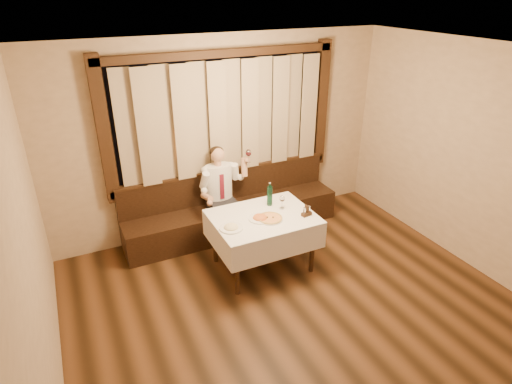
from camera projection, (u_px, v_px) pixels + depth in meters
name	position (u px, v px, depth m)	size (l,w,h in m)	color
room	(295.00, 184.00, 4.41)	(5.01, 6.01, 2.81)	black
banquette	(232.00, 212.00, 6.35)	(3.20, 0.61, 0.94)	black
dining_table	(263.00, 223.00, 5.37)	(1.27, 0.97, 0.76)	black
pizza	(270.00, 218.00, 5.25)	(0.32, 0.32, 0.03)	white
pasta_red	(260.00, 216.00, 5.24)	(0.29, 0.29, 0.10)	white
pasta_cream	(231.00, 226.00, 5.03)	(0.28, 0.28, 0.10)	white
green_bottle	(270.00, 196.00, 5.53)	(0.07, 0.07, 0.32)	#0D3F27
table_wine_glass	(282.00, 199.00, 5.44)	(0.07, 0.07, 0.18)	white
cruet_caddy	(307.00, 212.00, 5.32)	(0.14, 0.09, 0.14)	black
seated_man	(221.00, 187.00, 5.99)	(0.73, 0.55, 1.36)	black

